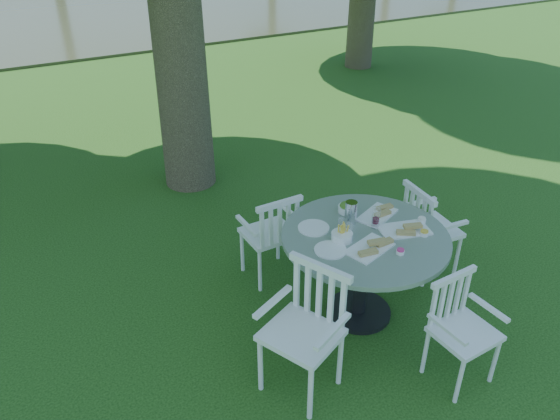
{
  "coord_description": "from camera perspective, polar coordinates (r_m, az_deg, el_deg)",
  "views": [
    {
      "loc": [
        -1.92,
        -3.3,
        3.21
      ],
      "look_at": [
        0.0,
        0.2,
        0.85
      ],
      "focal_mm": 35.0,
      "sensor_mm": 36.0,
      "label": 1
    }
  ],
  "objects": [
    {
      "name": "tableware",
      "position": [
        4.46,
        8.28,
        -1.7
      ],
      "size": [
        1.13,
        0.82,
        0.2
      ],
      "color": "white",
      "rests_on": "table"
    },
    {
      "name": "chair_se",
      "position": [
        4.26,
        18.04,
        -10.91
      ],
      "size": [
        0.45,
        0.42,
        0.84
      ],
      "rotation": [
        0.0,
        0.0,
        0.05
      ],
      "color": "white",
      "rests_on": "ground"
    },
    {
      "name": "ground",
      "position": [
        4.99,
        1.12,
        -9.47
      ],
      "size": [
        140.0,
        140.0,
        0.0
      ],
      "primitive_type": "plane",
      "color": "#11380B",
      "rests_on": "ground"
    },
    {
      "name": "chair_nw",
      "position": [
        4.94,
        -0.66,
        -2.32
      ],
      "size": [
        0.46,
        0.44,
        0.9
      ],
      "rotation": [
        0.0,
        0.0,
        -3.12
      ],
      "color": "white",
      "rests_on": "ground"
    },
    {
      "name": "chair_sw",
      "position": [
        3.94,
        3.09,
        -11.34
      ],
      "size": [
        0.63,
        0.65,
        0.99
      ],
      "rotation": [
        0.0,
        0.0,
        -1.14
      ],
      "color": "white",
      "rests_on": "ground"
    },
    {
      "name": "table",
      "position": [
        4.51,
        8.76,
        -4.33
      ],
      "size": [
        1.35,
        1.35,
        0.82
      ],
      "color": "black",
      "rests_on": "ground"
    },
    {
      "name": "chair_ne",
      "position": [
        5.2,
        14.87,
        -1.48
      ],
      "size": [
        0.47,
        0.5,
        0.91
      ],
      "rotation": [
        0.0,
        0.0,
        -4.81
      ],
      "color": "white",
      "rests_on": "ground"
    }
  ]
}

